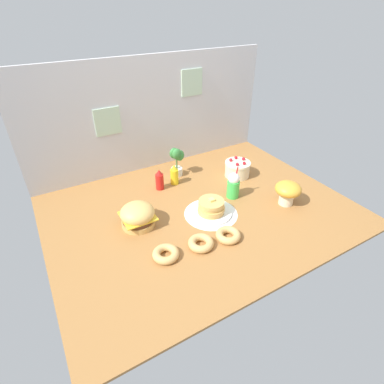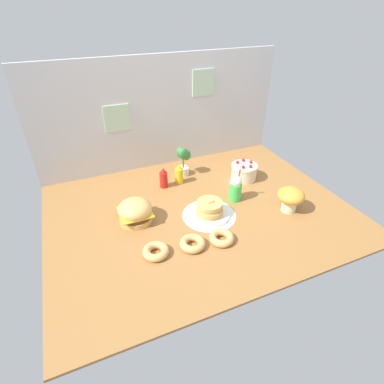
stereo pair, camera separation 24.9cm
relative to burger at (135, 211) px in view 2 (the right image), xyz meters
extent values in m
cube|color=#9E6B38|center=(0.53, -0.07, -0.10)|extent=(2.44, 1.86, 0.02)
cube|color=silver|center=(0.53, 0.85, 0.45)|extent=(2.44, 0.03, 1.08)
cube|color=#B2D1B2|center=(0.09, 0.83, 0.47)|extent=(0.24, 0.01, 0.25)
cube|color=#B2D1B2|center=(0.96, 0.83, 0.70)|extent=(0.23, 0.01, 0.25)
cylinder|color=white|center=(0.57, -0.16, -0.09)|extent=(0.44, 0.44, 0.00)
cylinder|color=#DBA859|center=(0.00, 0.00, -0.07)|extent=(0.26, 0.26, 0.04)
cylinder|color=#59331E|center=(0.00, 0.00, -0.03)|extent=(0.24, 0.24, 0.03)
cube|color=yellow|center=(0.00, 0.00, -0.01)|extent=(0.25, 0.25, 0.01)
ellipsoid|color=#E5B260|center=(0.00, 0.00, 0.03)|extent=(0.26, 0.26, 0.15)
cylinder|color=white|center=(0.57, -0.16, -0.08)|extent=(0.34, 0.34, 0.01)
cylinder|color=#E0AD5B|center=(0.57, -0.16, -0.06)|extent=(0.22, 0.22, 0.03)
cylinder|color=#E0AD5B|center=(0.57, -0.17, -0.03)|extent=(0.21, 0.21, 0.03)
cylinder|color=#E0AD5B|center=(0.57, -0.16, 0.00)|extent=(0.21, 0.21, 0.03)
cylinder|color=#E0AD5B|center=(0.57, -0.16, 0.03)|extent=(0.21, 0.21, 0.03)
cube|color=#F7E072|center=(0.57, -0.16, 0.05)|extent=(0.04, 0.04, 0.02)
cylinder|color=beige|center=(1.13, 0.23, -0.03)|extent=(0.24, 0.24, 0.13)
cylinder|color=#F4EACC|center=(1.13, 0.23, 0.05)|extent=(0.25, 0.25, 0.02)
sphere|color=red|center=(1.20, 0.24, 0.07)|extent=(0.03, 0.03, 0.03)
sphere|color=red|center=(1.15, 0.30, 0.07)|extent=(0.03, 0.03, 0.03)
sphere|color=red|center=(1.08, 0.28, 0.07)|extent=(0.03, 0.03, 0.03)
sphere|color=red|center=(1.08, 0.18, 0.07)|extent=(0.03, 0.03, 0.03)
sphere|color=red|center=(1.15, 0.16, 0.07)|extent=(0.03, 0.03, 0.03)
cylinder|color=red|center=(0.37, 0.40, -0.02)|extent=(0.08, 0.08, 0.15)
cone|color=red|center=(0.37, 0.40, 0.08)|extent=(0.06, 0.06, 0.05)
cylinder|color=yellow|center=(0.52, 0.41, -0.02)|extent=(0.08, 0.08, 0.15)
cone|color=yellow|center=(0.52, 0.41, 0.08)|extent=(0.06, 0.06, 0.05)
cylinder|color=green|center=(0.87, -0.05, -0.01)|extent=(0.11, 0.11, 0.16)
sphere|color=white|center=(0.87, -0.05, 0.10)|extent=(0.10, 0.10, 0.10)
cylinder|color=red|center=(0.89, -0.05, 0.13)|extent=(0.01, 0.04, 0.16)
torus|color=tan|center=(0.03, -0.42, -0.06)|extent=(0.19, 0.19, 0.06)
torus|color=#D89ED8|center=(0.03, -0.42, -0.06)|extent=(0.18, 0.18, 0.05)
torus|color=tan|center=(0.30, -0.45, -0.06)|extent=(0.19, 0.19, 0.06)
torus|color=brown|center=(0.30, -0.45, -0.06)|extent=(0.18, 0.18, 0.05)
torus|color=tan|center=(0.52, -0.48, -0.06)|extent=(0.19, 0.19, 0.06)
torus|color=#F2E5C6|center=(0.52, -0.48, -0.06)|extent=(0.18, 0.18, 0.05)
cylinder|color=white|center=(0.62, 0.54, -0.05)|extent=(0.11, 0.11, 0.08)
cylinder|color=#4C7238|center=(0.62, 0.54, 0.06)|extent=(0.02, 0.02, 0.14)
ellipsoid|color=#38843D|center=(0.65, 0.53, 0.12)|extent=(0.09, 0.06, 0.11)
ellipsoid|color=#38843D|center=(0.61, 0.57, 0.14)|extent=(0.09, 0.06, 0.11)
ellipsoid|color=#38843D|center=(0.61, 0.51, 0.16)|extent=(0.09, 0.06, 0.11)
cylinder|color=beige|center=(1.20, -0.36, -0.04)|extent=(0.12, 0.12, 0.10)
ellipsoid|color=gold|center=(1.20, -0.36, 0.06)|extent=(0.22, 0.22, 0.12)
camera|label=1|loc=(-0.54, -1.79, 1.42)|focal=28.04mm
camera|label=2|loc=(-0.32, -1.90, 1.42)|focal=28.04mm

